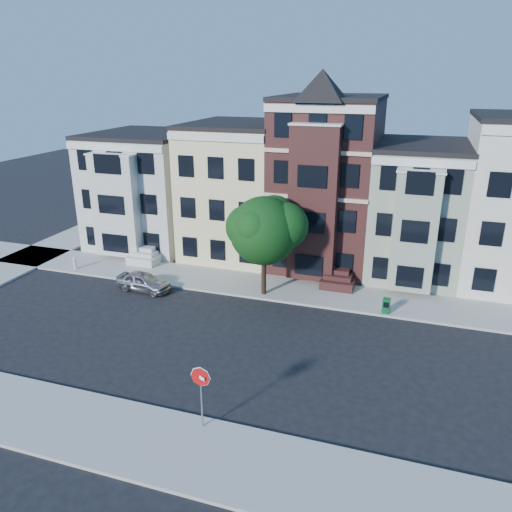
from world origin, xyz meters
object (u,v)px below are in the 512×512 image
(stop_sign, at_px, (201,394))
(parked_car, at_px, (144,282))
(street_tree, at_px, (264,235))
(fire_hydrant, at_px, (75,264))
(newspaper_box, at_px, (386,306))

(stop_sign, bearing_deg, parked_car, 153.18)
(street_tree, xyz_separation_m, parked_car, (-7.87, -1.72, -3.50))
(street_tree, relative_size, fire_hydrant, 11.37)
(newspaper_box, bearing_deg, stop_sign, -111.32)
(parked_car, height_order, stop_sign, stop_sign)
(street_tree, height_order, fire_hydrant, street_tree)
(street_tree, xyz_separation_m, newspaper_box, (7.82, -0.43, -3.52))
(parked_car, bearing_deg, newspaper_box, -80.18)
(newspaper_box, height_order, stop_sign, stop_sign)
(newspaper_box, relative_size, fire_hydrant, 1.36)
(stop_sign, bearing_deg, street_tree, 120.69)
(street_tree, height_order, parked_car, street_tree)
(newspaper_box, xyz_separation_m, fire_hydrant, (-22.35, 0.32, -0.13))
(fire_hydrant, distance_m, stop_sign, 20.84)
(stop_sign, bearing_deg, fire_hydrant, 164.69)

